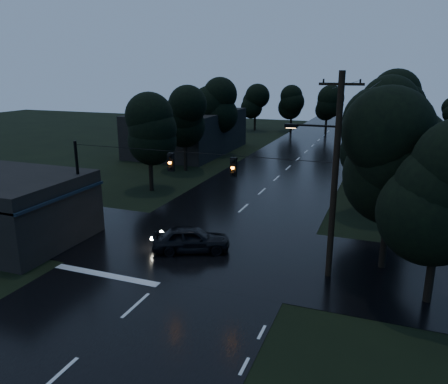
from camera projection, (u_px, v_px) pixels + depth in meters
The scene contains 18 objects.
ground at pixel (56, 378), 14.71m from camera, with size 160.00×160.00×0.00m, color black.
main_road at pixel (276, 178), 41.69m from camera, with size 12.00×120.00×0.02m, color black.
cross_street at pixel (200, 247), 25.50m from camera, with size 60.00×9.00×0.02m, color black.
building_far_right at pixel (437, 158), 39.89m from camera, with size 10.00×14.00×4.40m, color black.
building_far_left at pixel (188, 132), 54.82m from camera, with size 10.00×16.00×5.00m, color black.
utility_pole_main at pixel (333, 174), 20.64m from camera, with size 3.50×0.30×10.00m.
utility_pole_far at pixel (370, 147), 36.00m from camera, with size 2.00×0.30×7.50m.
anchor_pole_left at pixel (79, 190), 26.37m from camera, with size 0.18×0.18×6.00m, color black.
span_signals at pixel (201, 164), 22.99m from camera, with size 15.00×0.37×1.12m.
tree_corner_near at pixel (393, 155), 21.35m from camera, with size 4.48×4.48×9.44m.
tree_corner_far at pixel (442, 189), 18.17m from camera, with size 3.92×3.92×8.26m.
tree_left_a at pixel (149, 130), 36.17m from camera, with size 3.92×3.92×8.26m.
tree_left_b at pixel (184, 116), 43.47m from camera, with size 4.20×4.20×8.85m.
tree_left_c at pixel (216, 104), 52.57m from camera, with size 4.48×4.48×9.44m.
tree_right_a at pixel (378, 136), 29.89m from camera, with size 4.20×4.20×8.85m.
tree_right_b at pixel (390, 119), 36.78m from camera, with size 4.48×4.48×9.44m.
tree_right_c at pixel (398, 106), 45.47m from camera, with size 4.76×4.76×10.03m.
car at pixel (191, 239), 24.81m from camera, with size 1.77×4.39×1.50m, color black.
Camera 1 is at (9.74, -9.62, 10.01)m, focal length 35.00 mm.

